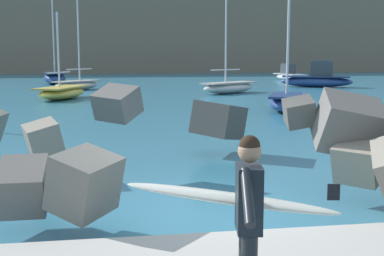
{
  "coord_description": "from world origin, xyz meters",
  "views": [
    {
      "loc": [
        -1.73,
        -8.62,
        2.72
      ],
      "look_at": [
        -0.25,
        0.5,
        1.4
      ],
      "focal_mm": 48.0,
      "sensor_mm": 36.0,
      "label": 1
    }
  ],
  "objects_px": {
    "boat_near_left": "(62,92)",
    "boat_mid_right": "(229,87)",
    "boat_near_centre": "(286,101)",
    "boat_far_left": "(55,78)",
    "boat_near_right": "(77,84)",
    "boat_mid_centre": "(289,75)",
    "boat_mid_left": "(317,79)",
    "surfer_with_board": "(244,212)"
  },
  "relations": [
    {
      "from": "boat_near_left",
      "to": "boat_mid_right",
      "type": "bearing_deg",
      "value": 15.26
    },
    {
      "from": "boat_near_right",
      "to": "boat_far_left",
      "type": "distance_m",
      "value": 9.12
    },
    {
      "from": "boat_mid_right",
      "to": "boat_mid_left",
      "type": "bearing_deg",
      "value": 32.61
    },
    {
      "from": "boat_near_centre",
      "to": "boat_far_left",
      "type": "bearing_deg",
      "value": 117.57
    },
    {
      "from": "surfer_with_board",
      "to": "boat_mid_left",
      "type": "distance_m",
      "value": 40.48
    },
    {
      "from": "boat_near_left",
      "to": "boat_near_centre",
      "type": "height_order",
      "value": "boat_near_centre"
    },
    {
      "from": "boat_near_right",
      "to": "boat_mid_left",
      "type": "bearing_deg",
      "value": 1.11
    },
    {
      "from": "boat_mid_left",
      "to": "boat_far_left",
      "type": "height_order",
      "value": "boat_far_left"
    },
    {
      "from": "boat_near_left",
      "to": "boat_near_right",
      "type": "height_order",
      "value": "boat_near_right"
    },
    {
      "from": "boat_near_left",
      "to": "boat_mid_right",
      "type": "relative_size",
      "value": 0.81
    },
    {
      "from": "surfer_with_board",
      "to": "boat_mid_right",
      "type": "relative_size",
      "value": 0.33
    },
    {
      "from": "boat_mid_right",
      "to": "boat_far_left",
      "type": "relative_size",
      "value": 0.84
    },
    {
      "from": "boat_near_left",
      "to": "boat_mid_centre",
      "type": "xyz_separation_m",
      "value": [
        21.95,
        20.17,
        0.12
      ]
    },
    {
      "from": "boat_near_centre",
      "to": "boat_mid_centre",
      "type": "xyz_separation_m",
      "value": [
        10.55,
        28.9,
        0.08
      ]
    },
    {
      "from": "boat_far_left",
      "to": "boat_near_left",
      "type": "bearing_deg",
      "value": -82.84
    },
    {
      "from": "boat_mid_left",
      "to": "boat_mid_right",
      "type": "bearing_deg",
      "value": -147.39
    },
    {
      "from": "boat_near_left",
      "to": "boat_mid_right",
      "type": "xyz_separation_m",
      "value": [
        11.31,
        3.09,
        0.03
      ]
    },
    {
      "from": "boat_near_left",
      "to": "boat_mid_right",
      "type": "distance_m",
      "value": 11.72
    },
    {
      "from": "boat_near_left",
      "to": "boat_mid_left",
      "type": "height_order",
      "value": "boat_near_left"
    },
    {
      "from": "boat_far_left",
      "to": "boat_mid_centre",
      "type": "bearing_deg",
      "value": 6.89
    },
    {
      "from": "boat_near_right",
      "to": "boat_near_left",
      "type": "bearing_deg",
      "value": -92.5
    },
    {
      "from": "boat_near_left",
      "to": "boat_mid_left",
      "type": "distance_m",
      "value": 22.23
    },
    {
      "from": "surfer_with_board",
      "to": "boat_far_left",
      "type": "height_order",
      "value": "boat_far_left"
    },
    {
      "from": "boat_mid_centre",
      "to": "boat_mid_left",
      "type": "bearing_deg",
      "value": -97.95
    },
    {
      "from": "surfer_with_board",
      "to": "boat_near_left",
      "type": "distance_m",
      "value": 28.48
    },
    {
      "from": "boat_near_centre",
      "to": "boat_far_left",
      "type": "xyz_separation_m",
      "value": [
        -13.57,
        25.99,
        0.13
      ]
    },
    {
      "from": "boat_far_left",
      "to": "boat_mid_left",
      "type": "bearing_deg",
      "value": -20.37
    },
    {
      "from": "boat_near_right",
      "to": "boat_far_left",
      "type": "relative_size",
      "value": 0.98
    },
    {
      "from": "boat_near_centre",
      "to": "boat_near_right",
      "type": "bearing_deg",
      "value": 122.62
    },
    {
      "from": "boat_near_centre",
      "to": "boat_near_right",
      "type": "height_order",
      "value": "boat_near_right"
    },
    {
      "from": "boat_near_left",
      "to": "boat_far_left",
      "type": "bearing_deg",
      "value": 97.16
    },
    {
      "from": "boat_mid_right",
      "to": "boat_near_left",
      "type": "bearing_deg",
      "value": -164.74
    },
    {
      "from": "boat_mid_centre",
      "to": "boat_far_left",
      "type": "bearing_deg",
      "value": -173.11
    },
    {
      "from": "boat_near_centre",
      "to": "boat_near_right",
      "type": "distance_m",
      "value": 20.46
    },
    {
      "from": "boat_mid_centre",
      "to": "boat_mid_right",
      "type": "distance_m",
      "value": 20.12
    },
    {
      "from": "boat_mid_right",
      "to": "boat_near_right",
      "type": "bearing_deg",
      "value": 153.68
    },
    {
      "from": "boat_near_right",
      "to": "boat_mid_centre",
      "type": "height_order",
      "value": "boat_near_right"
    },
    {
      "from": "boat_mid_centre",
      "to": "boat_near_centre",
      "type": "bearing_deg",
      "value": -110.05
    },
    {
      "from": "boat_near_centre",
      "to": "boat_far_left",
      "type": "distance_m",
      "value": 29.31
    },
    {
      "from": "boat_mid_right",
      "to": "boat_far_left",
      "type": "distance_m",
      "value": 19.55
    },
    {
      "from": "boat_near_left",
      "to": "boat_near_centre",
      "type": "xyz_separation_m",
      "value": [
        11.4,
        -8.73,
        0.04
      ]
    },
    {
      "from": "boat_far_left",
      "to": "boat_mid_right",
      "type": "bearing_deg",
      "value": -46.42
    }
  ]
}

